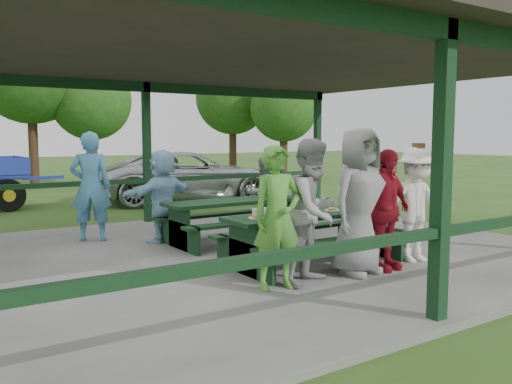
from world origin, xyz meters
TOP-DOWN VIEW (x-y plane):
  - ground at (0.00, 0.00)m, footprint 90.00×90.00m
  - concrete_slab at (0.00, 0.00)m, footprint 10.00×8.00m
  - pavilion_structure at (0.00, 0.00)m, footprint 10.60×8.60m
  - picnic_table_near at (0.49, -1.20)m, footprint 2.72×1.39m
  - picnic_table_far at (0.38, 0.80)m, footprint 2.52×1.39m
  - table_setting at (0.41, -1.19)m, footprint 2.33×0.45m
  - contestant_green at (-0.73, -2.01)m, footprint 0.70×0.52m
  - contestant_grey_left at (-0.17, -2.02)m, footprint 1.08×0.96m
  - contestant_grey_mid at (0.60, -2.04)m, footprint 1.06×0.79m
  - contestant_red at (1.07, -2.08)m, footprint 1.03×0.51m
  - contestant_white_fedora at (1.85, -1.97)m, footprint 1.21×0.84m
  - spectator_lblue at (-0.65, 1.56)m, footprint 1.59×0.97m
  - spectator_blue at (-1.69, 2.31)m, footprint 0.84×0.72m
  - spectator_grey at (1.52, 1.56)m, footprint 0.72×0.56m
  - pickup_truck at (2.82, 7.25)m, footprint 5.76×3.62m
  - tree_left at (-0.01, 15.16)m, footprint 4.28×4.28m
  - tree_mid at (2.08, 14.43)m, footprint 3.16×3.16m
  - tree_right at (9.98, 12.24)m, footprint 2.99×2.99m
  - tree_far_right at (9.24, 15.41)m, footprint 3.57×3.57m

SIDE VIEW (x-z plane):
  - ground at x=0.00m, z-range 0.00..0.00m
  - concrete_slab at x=0.00m, z-range 0.00..0.10m
  - picnic_table_far at x=0.38m, z-range 0.20..0.95m
  - picnic_table_near at x=0.49m, z-range 0.20..0.95m
  - pickup_truck at x=2.82m, z-range 0.00..1.48m
  - spectator_grey at x=1.52m, z-range 0.10..1.57m
  - table_setting at x=0.41m, z-range 0.83..0.93m
  - spectator_lblue at x=-0.65m, z-range 0.10..1.74m
  - contestant_red at x=1.07m, z-range 0.10..1.79m
  - contestant_white_fedora at x=1.85m, z-range 0.08..1.84m
  - contestant_green at x=-0.73m, z-range 0.10..1.86m
  - contestant_grey_left at x=-0.17m, z-range 0.10..1.94m
  - spectator_blue at x=-1.69m, z-range 0.10..2.05m
  - contestant_grey_mid at x=0.60m, z-range 0.10..2.08m
  - tree_right at x=9.98m, z-range 0.82..5.50m
  - pavilion_structure at x=0.00m, z-range 1.55..4.79m
  - tree_mid at x=2.08m, z-range 0.87..5.81m
  - tree_far_right at x=9.24m, z-range 0.99..6.57m
  - tree_left at x=-0.01m, z-range 1.19..7.88m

